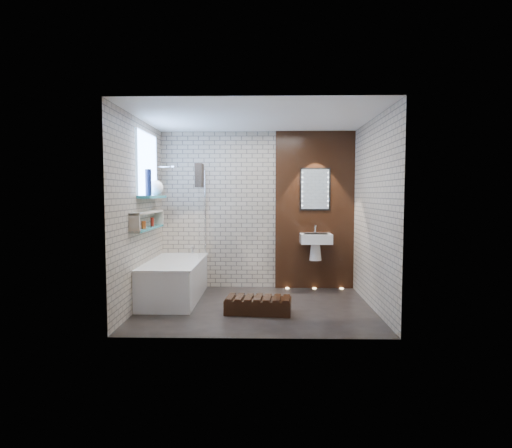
{
  "coord_description": "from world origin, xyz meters",
  "views": [
    {
      "loc": [
        0.13,
        -5.91,
        1.57
      ],
      "look_at": [
        0.0,
        0.15,
        1.15
      ],
      "focal_mm": 30.35,
      "sensor_mm": 36.0,
      "label": 1
    }
  ],
  "objects_px": {
    "bath_screen": "(202,212)",
    "led_mirror": "(315,189)",
    "washbasin": "(316,242)",
    "bathtub": "(175,280)",
    "walnut_step": "(258,306)"
  },
  "relations": [
    {
      "from": "bathtub",
      "to": "led_mirror",
      "type": "height_order",
      "value": "led_mirror"
    },
    {
      "from": "washbasin",
      "to": "walnut_step",
      "type": "bearing_deg",
      "value": -123.54
    },
    {
      "from": "led_mirror",
      "to": "washbasin",
      "type": "bearing_deg",
      "value": -90.0
    },
    {
      "from": "bathtub",
      "to": "walnut_step",
      "type": "bearing_deg",
      "value": -30.69
    },
    {
      "from": "led_mirror",
      "to": "walnut_step",
      "type": "relative_size",
      "value": 0.81
    },
    {
      "from": "led_mirror",
      "to": "bath_screen",
      "type": "bearing_deg",
      "value": -169.34
    },
    {
      "from": "bath_screen",
      "to": "washbasin",
      "type": "bearing_deg",
      "value": 5.78
    },
    {
      "from": "bathtub",
      "to": "washbasin",
      "type": "height_order",
      "value": "washbasin"
    },
    {
      "from": "walnut_step",
      "to": "washbasin",
      "type": "bearing_deg",
      "value": 56.46
    },
    {
      "from": "bath_screen",
      "to": "walnut_step",
      "type": "xyz_separation_m",
      "value": [
        0.91,
        -1.19,
        -1.18
      ]
    },
    {
      "from": "bathtub",
      "to": "led_mirror",
      "type": "bearing_deg",
      "value": 19.78
    },
    {
      "from": "washbasin",
      "to": "led_mirror",
      "type": "xyz_separation_m",
      "value": [
        0.0,
        0.16,
        0.86
      ]
    },
    {
      "from": "bath_screen",
      "to": "led_mirror",
      "type": "bearing_deg",
      "value": 10.66
    },
    {
      "from": "bathtub",
      "to": "walnut_step",
      "type": "height_order",
      "value": "bathtub"
    },
    {
      "from": "bath_screen",
      "to": "led_mirror",
      "type": "distance_m",
      "value": 1.89
    }
  ]
}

